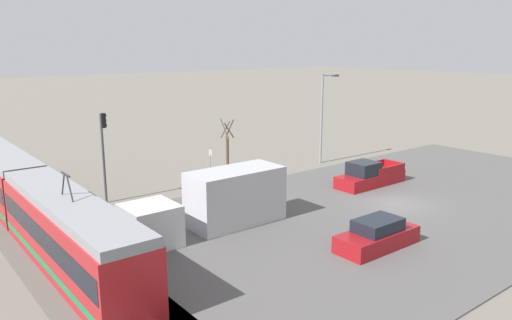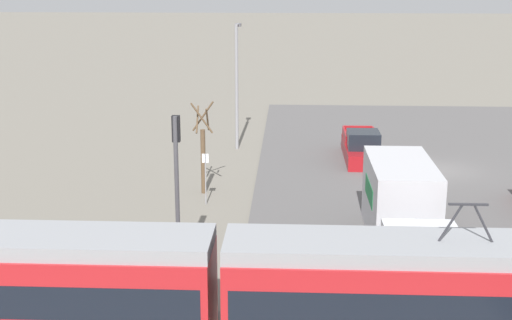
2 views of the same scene
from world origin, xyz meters
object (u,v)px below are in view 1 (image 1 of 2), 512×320
at_px(traffic_light_pole, 104,146).
at_px(street_tree, 227,151).
at_px(street_lamp_near_crossing, 323,112).
at_px(pickup_truck, 369,176).
at_px(sedan_car_0, 377,236).
at_px(light_rail_tram, 29,199).
at_px(box_truck, 217,203).
at_px(no_parking_sign, 210,163).

relative_size(traffic_light_pole, street_tree, 1.27).
bearing_deg(street_lamp_near_crossing, street_tree, 84.19).
xyz_separation_m(pickup_truck, sedan_car_0, (-7.85, 8.99, -0.07)).
distance_m(light_rail_tram, street_tree, 15.52).
xyz_separation_m(street_tree, street_lamp_near_crossing, (-0.98, -9.62, 2.40)).
bearing_deg(pickup_truck, sedan_car_0, 131.13).
bearing_deg(traffic_light_pole, sedan_car_0, -154.06).
xyz_separation_m(light_rail_tram, sedan_car_0, (-14.10, -13.14, -1.04)).
distance_m(box_truck, pickup_truck, 13.90).
relative_size(pickup_truck, street_tree, 1.25).
distance_m(light_rail_tram, traffic_light_pole, 6.04).
distance_m(light_rail_tram, street_lamp_near_crossing, 25.15).
bearing_deg(street_tree, box_truck, 141.82).
bearing_deg(street_lamp_near_crossing, box_truck, 115.64).
bearing_deg(traffic_light_pole, box_truck, -161.11).
bearing_deg(light_rail_tram, street_lamp_near_crossing, -86.86).
relative_size(light_rail_tram, pickup_truck, 4.73).
height_order(box_truck, traffic_light_pole, traffic_light_pole).
bearing_deg(light_rail_tram, no_parking_sign, -81.51).
relative_size(pickup_truck, street_lamp_near_crossing, 0.75).
distance_m(box_truck, sedan_car_0, 8.95).
bearing_deg(light_rail_tram, pickup_truck, -105.76).
bearing_deg(pickup_truck, box_truck, 91.63).
distance_m(sedan_car_0, street_lamp_near_crossing, 19.84).
distance_m(box_truck, no_parking_sign, 10.12).
xyz_separation_m(box_truck, traffic_light_pole, (8.67, 2.97, 2.26)).
height_order(traffic_light_pole, street_tree, traffic_light_pole).
relative_size(box_truck, no_parking_sign, 3.80).
bearing_deg(light_rail_tram, sedan_car_0, -137.01).
distance_m(pickup_truck, street_tree, 11.04).
distance_m(pickup_truck, traffic_light_pole, 19.01).
bearing_deg(sedan_car_0, pickup_truck, 131.13).
height_order(street_tree, no_parking_sign, street_tree).
height_order(pickup_truck, traffic_light_pole, traffic_light_pole).
distance_m(pickup_truck, street_lamp_near_crossing, 8.95).
relative_size(street_tree, no_parking_sign, 1.87).
bearing_deg(sedan_car_0, traffic_light_pole, -154.06).
xyz_separation_m(box_truck, street_tree, (8.99, -7.07, 0.57)).
bearing_deg(light_rail_tram, traffic_light_pole, -69.06).
xyz_separation_m(sedan_car_0, street_lamp_near_crossing, (15.47, -11.81, 3.83)).
xyz_separation_m(box_truck, pickup_truck, (0.39, -13.87, -0.78)).
bearing_deg(pickup_truck, no_parking_sign, 46.23).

